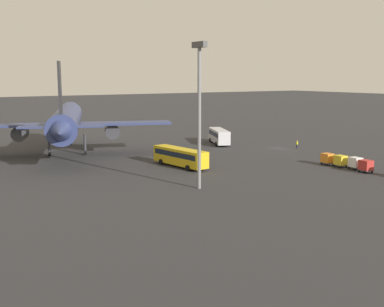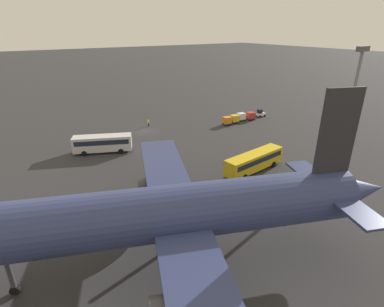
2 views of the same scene
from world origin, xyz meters
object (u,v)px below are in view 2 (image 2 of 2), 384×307
at_px(worker_person, 148,123).
at_px(cargo_cart_white, 241,116).
at_px(shuttle_bus_far, 254,160).
at_px(shuttle_bus_near, 103,143).
at_px(cargo_cart_red, 251,115).
at_px(baggage_tug, 260,113).
at_px(cargo_cart_yellow, 235,118).
at_px(cargo_cart_orange, 227,120).
at_px(airplane, 164,214).

bearing_deg(worker_person, cargo_cart_white, 158.34).
relative_size(shuttle_bus_far, cargo_cart_white, 5.81).
distance_m(shuttle_bus_near, worker_person, 17.93).
distance_m(shuttle_bus_far, cargo_cart_red, 30.81).
height_order(shuttle_bus_far, baggage_tug, shuttle_bus_far).
xyz_separation_m(cargo_cart_white, cargo_cart_yellow, (2.69, 0.53, 0.00)).
distance_m(baggage_tug, cargo_cart_white, 7.11).
xyz_separation_m(baggage_tug, cargo_cart_red, (4.41, 0.87, 0.25)).
bearing_deg(cargo_cart_red, cargo_cart_yellow, -2.41).
distance_m(shuttle_bus_far, cargo_cart_yellow, 27.67).
bearing_deg(cargo_cart_orange, cargo_cart_white, -171.96).
xyz_separation_m(airplane, worker_person, (-19.07, -44.55, -5.88)).
bearing_deg(cargo_cart_white, shuttle_bus_far, 52.67).
distance_m(airplane, shuttle_bus_near, 34.84).
height_order(worker_person, cargo_cart_yellow, cargo_cart_yellow).
bearing_deg(cargo_cart_white, baggage_tug, -179.09).
relative_size(cargo_cart_red, cargo_cart_white, 1.00).
bearing_deg(cargo_cart_white, worker_person, -21.66).
bearing_deg(airplane, cargo_cart_yellow, -117.02).
xyz_separation_m(airplane, cargo_cart_orange, (-36.21, -34.84, -5.56)).
xyz_separation_m(airplane, baggage_tug, (-48.69, -35.71, -5.81)).
relative_size(baggage_tug, cargo_cart_yellow, 1.17).
distance_m(cargo_cart_white, cargo_cart_orange, 5.43).
distance_m(cargo_cart_red, cargo_cart_yellow, 5.38).
xyz_separation_m(shuttle_bus_far, cargo_cart_yellow, (-15.29, -23.05, -0.74)).
xyz_separation_m(airplane, cargo_cart_white, (-41.59, -35.60, -5.56)).
bearing_deg(cargo_cart_white, cargo_cart_orange, 8.04).
height_order(baggage_tug, cargo_cart_red, baggage_tug).
bearing_deg(shuttle_bus_far, airplane, 20.32).
distance_m(shuttle_bus_near, cargo_cart_red, 39.85).
bearing_deg(baggage_tug, worker_person, -10.90).
xyz_separation_m(cargo_cart_white, cargo_cart_orange, (5.38, 0.76, 0.00)).
distance_m(worker_person, cargo_cart_white, 24.24).
relative_size(shuttle_bus_near, cargo_cart_red, 5.26).
xyz_separation_m(baggage_tug, cargo_cart_yellow, (9.79, 0.64, 0.25)).
relative_size(shuttle_bus_far, cargo_cart_orange, 5.81).
height_order(worker_person, cargo_cart_orange, cargo_cart_orange).
relative_size(cargo_cart_white, cargo_cart_yellow, 1.00).
xyz_separation_m(baggage_tug, worker_person, (29.62, -8.83, -0.07)).
xyz_separation_m(shuttle_bus_far, worker_person, (4.54, -32.53, -1.06)).
bearing_deg(shuttle_bus_far, baggage_tug, -143.30).
bearing_deg(baggage_tug, cargo_cart_red, 16.85).
distance_m(airplane, shuttle_bus_far, 26.92).
relative_size(airplane, worker_person, 26.81).
distance_m(worker_person, cargo_cart_yellow, 21.98).
xyz_separation_m(cargo_cart_red, cargo_cart_yellow, (5.38, -0.23, 0.00)).
distance_m(airplane, cargo_cart_orange, 50.56).
distance_m(airplane, worker_person, 48.81).
xyz_separation_m(shuttle_bus_near, cargo_cart_yellow, (-34.46, -0.84, -0.83)).
xyz_separation_m(airplane, shuttle_bus_far, (-23.60, -12.02, -4.82)).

